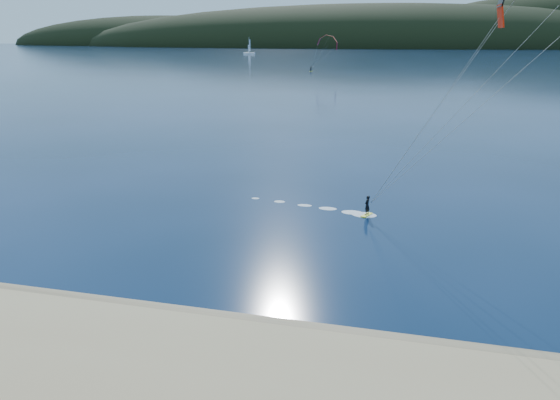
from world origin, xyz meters
name	(u,v)px	position (x,y,z in m)	size (l,w,h in m)	color
ground	(155,377)	(0.00, 0.00, 0.00)	(1800.00, 1800.00, 0.00)	#061A31
wet_sand	(196,321)	(0.00, 4.50, 0.05)	(220.00, 2.50, 0.10)	olive
headland	(404,46)	(0.63, 745.28, 0.00)	(1200.00, 310.00, 140.00)	black
kitesurfer_near	(542,19)	(16.76, 17.38, 14.68)	(24.63, 8.81, 18.86)	yellow
kitesurfer_far	(327,46)	(-22.21, 191.18, 10.03)	(12.30, 8.36, 13.56)	yellow
sailboat	(249,53)	(-115.09, 392.23, 0.96)	(9.03, 5.90, 13.03)	white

